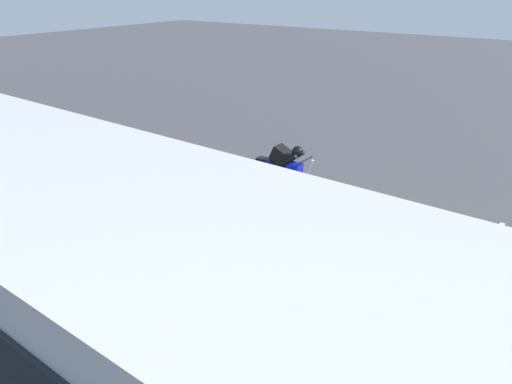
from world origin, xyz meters
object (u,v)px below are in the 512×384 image
object	(u,v)px
tour_bus	(11,279)
parked_motorcycle_silver	(143,277)
spectator_left	(201,232)
spectator_centre	(150,214)
spectator_far_left	(256,264)
traffic_cone	(385,207)
stunt_motorcycle	(283,169)

from	to	relation	value
tour_bus	parked_motorcycle_silver	xyz separation A→B (m)	(0.37, -2.23, -1.16)
spectator_left	spectator_centre	size ratio (longest dim) A/B	0.96
tour_bus	spectator_far_left	bearing A→B (deg)	-115.26
tour_bus	spectator_far_left	size ratio (longest dim) A/B	6.66
tour_bus	traffic_cone	bearing A→B (deg)	-100.55
spectator_far_left	traffic_cone	world-z (taller)	spectator_far_left
tour_bus	spectator_far_left	distance (m)	3.19
spectator_left	spectator_centre	distance (m)	1.10
spectator_left	spectator_centre	xyz separation A→B (m)	(1.10, 0.03, 0.04)
spectator_centre	traffic_cone	size ratio (longest dim) A/B	2.80
spectator_far_left	stunt_motorcycle	bearing A→B (deg)	-61.07
parked_motorcycle_silver	traffic_cone	xyz separation A→B (m)	(-1.73, -5.12, -0.18)
tour_bus	spectator_centre	size ratio (longest dim) A/B	6.33
spectator_centre	spectator_left	bearing A→B (deg)	-178.34
spectator_centre	parked_motorcycle_silver	size ratio (longest dim) A/B	0.87
traffic_cone	parked_motorcycle_silver	bearing A→B (deg)	71.30
stunt_motorcycle	parked_motorcycle_silver	bearing A→B (deg)	98.96
spectator_left	traffic_cone	size ratio (longest dim) A/B	2.69
tour_bus	parked_motorcycle_silver	bearing A→B (deg)	-80.66
stunt_motorcycle	tour_bus	bearing A→B (deg)	99.07
spectator_far_left	parked_motorcycle_silver	bearing A→B (deg)	19.41
spectator_centre	stunt_motorcycle	bearing A→B (deg)	-88.28
parked_motorcycle_silver	stunt_motorcycle	world-z (taller)	stunt_motorcycle
spectator_left	parked_motorcycle_silver	bearing A→B (deg)	65.24
tour_bus	parked_motorcycle_silver	distance (m)	2.54
parked_motorcycle_silver	traffic_cone	bearing A→B (deg)	-108.70
spectator_left	stunt_motorcycle	size ratio (longest dim) A/B	0.82
tour_bus	spectator_centre	bearing A→B (deg)	-71.29
tour_bus	traffic_cone	xyz separation A→B (m)	(-1.37, -7.35, -1.34)
spectator_far_left	stunt_motorcycle	distance (m)	5.20
spectator_centre	stunt_motorcycle	distance (m)	4.30
spectator_left	traffic_cone	bearing A→B (deg)	-107.35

